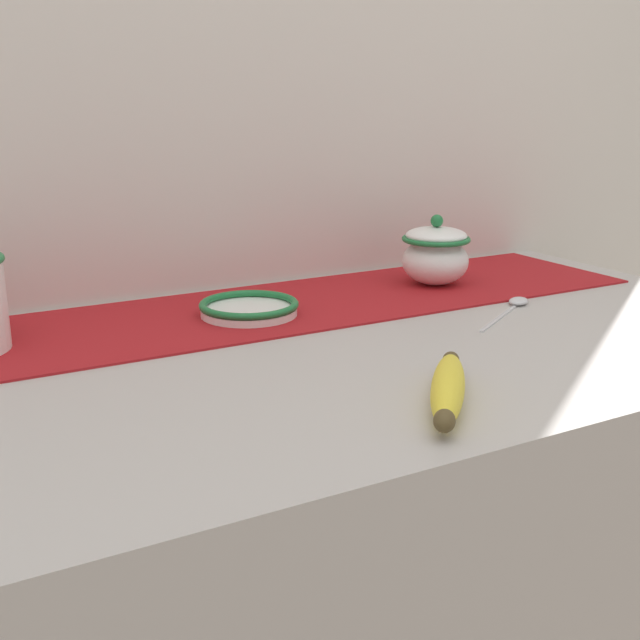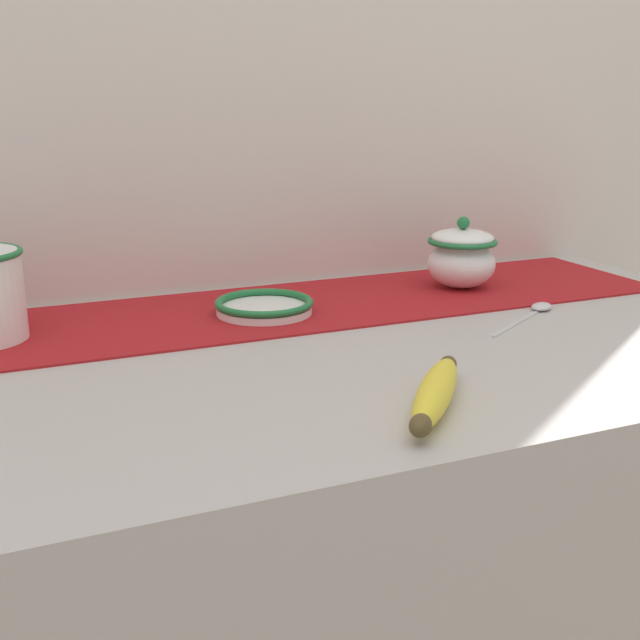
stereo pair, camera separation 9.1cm
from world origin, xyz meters
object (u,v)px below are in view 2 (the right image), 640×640
at_px(sugar_bowl, 462,256).
at_px(spoon, 538,309).
at_px(small_dish, 262,306).
at_px(banana, 435,392).

height_order(sugar_bowl, spoon, sugar_bowl).
xyz_separation_m(small_dish, spoon, (0.36, -0.14, -0.01)).
bearing_deg(small_dish, sugar_bowl, 3.92).
relative_size(sugar_bowl, banana, 0.67).
relative_size(sugar_bowl, spoon, 0.67).
xyz_separation_m(sugar_bowl, banana, (-0.30, -0.41, -0.04)).
relative_size(small_dish, spoon, 0.83).
xyz_separation_m(banana, spoon, (0.32, 0.25, -0.01)).
distance_m(banana, spoon, 0.41).
distance_m(sugar_bowl, banana, 0.51).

